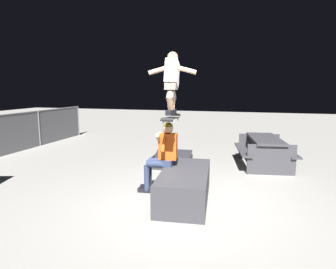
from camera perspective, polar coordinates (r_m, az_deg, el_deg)
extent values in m
plane|color=gray|center=(5.20, 3.11, -13.54)|extent=(40.00, 40.00, 0.00)
cube|color=#38383D|center=(5.29, 3.35, -10.00)|extent=(1.95, 1.02, 0.54)
cube|color=#2D3856|center=(5.54, 0.00, -5.52)|extent=(0.32, 0.20, 0.12)
cube|color=#D15119|center=(5.47, 0.00, -2.38)|extent=(0.23, 0.36, 0.50)
sphere|color=tan|center=(5.41, 0.00, 1.25)|extent=(0.20, 0.20, 0.20)
sphere|color=brown|center=(5.41, 0.00, 1.46)|extent=(0.19, 0.19, 0.19)
cylinder|color=#D15119|center=(5.27, -1.02, -1.99)|extent=(0.20, 0.10, 0.29)
cylinder|color=tan|center=(5.35, -1.91, -0.74)|extent=(0.24, 0.09, 0.19)
cylinder|color=#D15119|center=(5.66, -0.24, -1.21)|extent=(0.20, 0.10, 0.29)
cylinder|color=tan|center=(5.58, -1.40, -0.32)|extent=(0.24, 0.09, 0.19)
cylinder|color=#2D3856|center=(5.50, -2.23, -5.86)|extent=(0.18, 0.41, 0.14)
cylinder|color=#2D3856|center=(5.62, -4.22, -8.61)|extent=(0.11, 0.11, 0.50)
cube|color=black|center=(5.72, -4.69, -10.96)|extent=(0.13, 0.27, 0.08)
cylinder|color=#2D3856|center=(5.67, -1.84, -5.39)|extent=(0.18, 0.41, 0.14)
cylinder|color=#2D3856|center=(5.79, -3.78, -8.07)|extent=(0.11, 0.11, 0.50)
cube|color=black|center=(5.88, -4.24, -10.37)|extent=(0.13, 0.27, 0.08)
cube|color=black|center=(5.25, 0.64, 3.33)|extent=(0.81, 0.27, 0.08)
cube|color=black|center=(5.69, 1.43, 3.99)|extent=(0.14, 0.21, 0.06)
cube|color=black|center=(4.81, -0.29, 3.02)|extent=(0.14, 0.21, 0.05)
cube|color=#99999E|center=(5.53, 1.14, 3.37)|extent=(0.08, 0.16, 0.03)
cylinder|color=white|center=(5.55, 0.22, 3.13)|extent=(0.06, 0.03, 0.05)
cylinder|color=white|center=(5.52, 2.06, 3.09)|extent=(0.06, 0.03, 0.05)
cube|color=#99999E|center=(4.98, 0.08, 2.71)|extent=(0.08, 0.16, 0.03)
cylinder|color=white|center=(5.00, -0.94, 2.45)|extent=(0.06, 0.03, 0.05)
cylinder|color=white|center=(4.97, 1.10, 2.41)|extent=(0.06, 0.03, 0.05)
cube|color=black|center=(5.42, 0.97, 4.68)|extent=(0.27, 0.12, 0.08)
cube|color=black|center=(5.07, 0.28, 4.36)|extent=(0.27, 0.12, 0.08)
cylinder|color=tan|center=(5.36, 0.88, 6.34)|extent=(0.24, 0.12, 0.31)
cylinder|color=gray|center=(5.28, 0.75, 8.47)|extent=(0.34, 0.16, 0.33)
cylinder|color=tan|center=(5.11, 0.40, 6.20)|extent=(0.24, 0.12, 0.31)
cylinder|color=gray|center=(5.17, 0.54, 8.45)|extent=(0.34, 0.16, 0.33)
cube|color=gray|center=(5.23, 0.65, 9.56)|extent=(0.32, 0.23, 0.12)
cube|color=white|center=(5.31, 0.81, 12.14)|extent=(0.47, 0.26, 0.52)
sphere|color=tan|center=(5.39, 0.93, 15.08)|extent=(0.20, 0.20, 0.20)
cylinder|color=tan|center=(5.38, -1.52, 12.75)|extent=(0.12, 0.45, 0.19)
cylinder|color=tan|center=(5.30, 3.25, 12.78)|extent=(0.12, 0.45, 0.19)
cube|color=#28282D|center=(7.69, 0.52, -5.68)|extent=(1.28, 1.04, 0.06)
cube|color=#28282D|center=(7.67, 0.52, -5.19)|extent=(1.23, 1.04, 0.38)
cube|color=#28282D|center=(7.81, -2.99, -5.00)|extent=(1.11, 0.09, 0.18)
cube|color=#28282D|center=(7.56, 4.14, -5.49)|extent=(1.11, 0.09, 0.18)
cube|color=#38383D|center=(7.77, 18.73, -0.81)|extent=(1.79, 0.96, 0.06)
cube|color=#38383D|center=(7.73, 14.62, -2.93)|extent=(1.72, 0.50, 0.04)
cube|color=#38383D|center=(7.95, 22.50, -3.00)|extent=(1.72, 0.50, 0.04)
cube|color=#38383D|center=(8.57, 17.57, -2.28)|extent=(0.23, 1.10, 0.72)
cube|color=#38383D|center=(7.10, 19.83, -4.75)|extent=(0.23, 1.10, 0.72)
cylinder|color=slate|center=(10.94, -24.22, 1.09)|extent=(0.05, 0.05, 1.22)
cylinder|color=slate|center=(12.85, -17.36, 2.59)|extent=(0.05, 0.05, 1.22)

